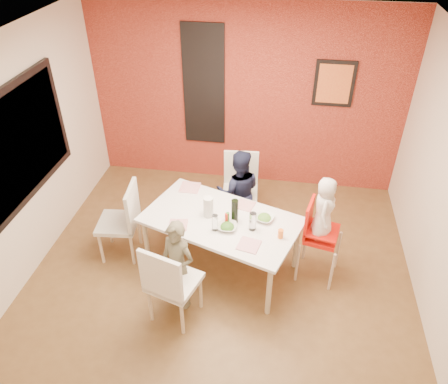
% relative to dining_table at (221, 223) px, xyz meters
% --- Properties ---
extents(ground, '(4.50, 4.50, 0.00)m').
position_rel_dining_table_xyz_m(ground, '(0.02, -0.22, -0.66)').
color(ground, brown).
rests_on(ground, ground).
extents(ceiling, '(4.50, 4.50, 0.02)m').
position_rel_dining_table_xyz_m(ceiling, '(0.02, -0.22, 2.04)').
color(ceiling, white).
rests_on(ceiling, wall_back).
extents(wall_back, '(4.50, 0.02, 2.70)m').
position_rel_dining_table_xyz_m(wall_back, '(0.02, 2.03, 0.69)').
color(wall_back, beige).
rests_on(wall_back, ground).
extents(wall_left, '(0.02, 4.50, 2.70)m').
position_rel_dining_table_xyz_m(wall_left, '(-2.23, -0.22, 0.69)').
color(wall_left, beige).
rests_on(wall_left, ground).
extents(brick_accent_wall, '(4.50, 0.02, 2.70)m').
position_rel_dining_table_xyz_m(brick_accent_wall, '(0.02, 2.01, 0.69)').
color(brick_accent_wall, maroon).
rests_on(brick_accent_wall, ground).
extents(picture_window_frame, '(0.05, 1.70, 1.30)m').
position_rel_dining_table_xyz_m(picture_window_frame, '(-2.20, -0.02, 0.89)').
color(picture_window_frame, black).
rests_on(picture_window_frame, wall_left).
extents(picture_window_pane, '(0.02, 1.55, 1.15)m').
position_rel_dining_table_xyz_m(picture_window_pane, '(-2.18, -0.02, 0.89)').
color(picture_window_pane, black).
rests_on(picture_window_pane, wall_left).
extents(glassblock_strip, '(0.55, 0.03, 1.70)m').
position_rel_dining_table_xyz_m(glassblock_strip, '(-0.58, 1.99, 0.84)').
color(glassblock_strip, silver).
rests_on(glassblock_strip, wall_back).
extents(glassblock_surround, '(0.60, 0.03, 1.76)m').
position_rel_dining_table_xyz_m(glassblock_surround, '(-0.58, 1.99, 0.84)').
color(glassblock_surround, black).
rests_on(glassblock_surround, wall_back).
extents(art_print_frame, '(0.54, 0.03, 0.64)m').
position_rel_dining_table_xyz_m(art_print_frame, '(1.22, 1.99, 0.99)').
color(art_print_frame, black).
rests_on(art_print_frame, wall_back).
extents(art_print_canvas, '(0.44, 0.01, 0.54)m').
position_rel_dining_table_xyz_m(art_print_canvas, '(1.22, 1.97, 0.99)').
color(art_print_canvas, orange).
rests_on(art_print_canvas, wall_back).
extents(dining_table, '(1.97, 1.49, 0.73)m').
position_rel_dining_table_xyz_m(dining_table, '(0.00, 0.00, 0.00)').
color(dining_table, white).
rests_on(dining_table, ground).
extents(chair_near, '(0.59, 0.59, 1.02)m').
position_rel_dining_table_xyz_m(chair_near, '(-0.38, -0.90, -0.09)').
color(chair_near, white).
rests_on(chair_near, ground).
extents(chair_far, '(0.50, 0.50, 0.99)m').
position_rel_dining_table_xyz_m(chair_far, '(0.10, 0.99, -0.11)').
color(chair_far, beige).
rests_on(chair_far, ground).
extents(chair_left, '(0.51, 0.51, 1.01)m').
position_rel_dining_table_xyz_m(chair_left, '(-1.19, 0.03, -0.10)').
color(chair_left, beige).
rests_on(chair_left, ground).
extents(high_chair, '(0.51, 0.51, 1.02)m').
position_rel_dining_table_xyz_m(high_chair, '(1.10, 0.05, -0.05)').
color(high_chair, red).
rests_on(high_chair, ground).
extents(child_near, '(0.47, 0.39, 1.11)m').
position_rel_dining_table_xyz_m(child_near, '(-0.36, -0.65, -0.11)').
color(child_near, brown).
rests_on(child_near, ground).
extents(child_far, '(0.64, 0.53, 1.19)m').
position_rel_dining_table_xyz_m(child_far, '(0.10, 0.74, -0.07)').
color(child_far, black).
rests_on(child_far, ground).
extents(toddler, '(0.27, 0.39, 0.76)m').
position_rel_dining_table_xyz_m(toddler, '(1.12, 0.04, 0.31)').
color(toddler, silver).
rests_on(toddler, high_chair).
extents(plate_near_left, '(0.23, 0.23, 0.01)m').
position_rel_dining_table_xyz_m(plate_near_left, '(-0.46, -0.19, 0.07)').
color(plate_near_left, silver).
rests_on(plate_near_left, dining_table).
extents(plate_far_mid, '(0.25, 0.25, 0.01)m').
position_rel_dining_table_xyz_m(plate_far_mid, '(0.24, 0.29, 0.07)').
color(plate_far_mid, white).
rests_on(plate_far_mid, dining_table).
extents(plate_near_right, '(0.26, 0.26, 0.01)m').
position_rel_dining_table_xyz_m(plate_near_right, '(0.36, -0.40, 0.07)').
color(plate_near_right, white).
rests_on(plate_near_right, dining_table).
extents(plate_far_left, '(0.24, 0.24, 0.01)m').
position_rel_dining_table_xyz_m(plate_far_left, '(-0.49, 0.55, 0.07)').
color(plate_far_left, white).
rests_on(plate_far_left, dining_table).
extents(salad_bowl_a, '(0.22, 0.22, 0.05)m').
position_rel_dining_table_xyz_m(salad_bowl_a, '(0.10, -0.16, 0.09)').
color(salad_bowl_a, white).
rests_on(salad_bowl_a, dining_table).
extents(salad_bowl_b, '(0.28, 0.28, 0.05)m').
position_rel_dining_table_xyz_m(salad_bowl_b, '(0.49, 0.06, 0.09)').
color(salad_bowl_b, white).
rests_on(salad_bowl_b, dining_table).
extents(wine_bottle, '(0.08, 0.08, 0.30)m').
position_rel_dining_table_xyz_m(wine_bottle, '(0.16, -0.03, 0.21)').
color(wine_bottle, black).
rests_on(wine_bottle, dining_table).
extents(wine_glass_a, '(0.07, 0.07, 0.20)m').
position_rel_dining_table_xyz_m(wine_glass_a, '(-0.03, -0.20, 0.16)').
color(wine_glass_a, white).
rests_on(wine_glass_a, dining_table).
extents(wine_glass_b, '(0.08, 0.08, 0.22)m').
position_rel_dining_table_xyz_m(wine_glass_b, '(0.37, -0.13, 0.18)').
color(wine_glass_b, silver).
rests_on(wine_glass_b, dining_table).
extents(paper_towel_roll, '(0.11, 0.11, 0.25)m').
position_rel_dining_table_xyz_m(paper_towel_roll, '(-0.15, 0.03, 0.19)').
color(paper_towel_roll, silver).
rests_on(paper_towel_roll, dining_table).
extents(condiment_red, '(0.04, 0.04, 0.14)m').
position_rel_dining_table_xyz_m(condiment_red, '(0.07, -0.08, 0.14)').
color(condiment_red, red).
rests_on(condiment_red, dining_table).
extents(condiment_green, '(0.04, 0.04, 0.15)m').
position_rel_dining_table_xyz_m(condiment_green, '(0.09, -0.07, 0.14)').
color(condiment_green, '#2E6A23').
rests_on(condiment_green, dining_table).
extents(condiment_brown, '(0.03, 0.03, 0.13)m').
position_rel_dining_table_xyz_m(condiment_brown, '(0.15, -0.01, 0.13)').
color(condiment_brown, brown).
rests_on(condiment_brown, dining_table).
extents(sippy_cup, '(0.06, 0.06, 0.10)m').
position_rel_dining_table_xyz_m(sippy_cup, '(0.68, -0.22, 0.12)').
color(sippy_cup, orange).
rests_on(sippy_cup, dining_table).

